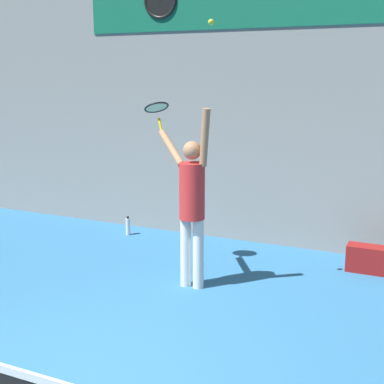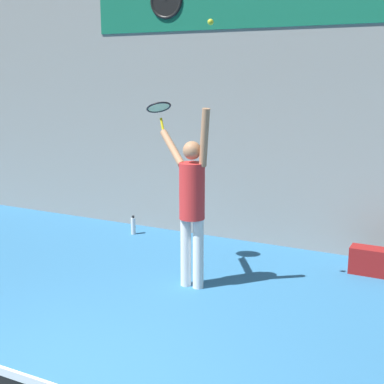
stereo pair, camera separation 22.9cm
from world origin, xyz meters
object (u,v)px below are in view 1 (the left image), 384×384
object	(u,v)px
tennis_ball	(211,22)
equipment_bag	(372,259)
water_bottle	(128,226)
scoreboard_clock	(160,0)
tennis_racket	(157,109)
tennis_player	(192,199)

from	to	relation	value
tennis_ball	equipment_bag	bearing A→B (deg)	41.77
tennis_ball	water_bottle	world-z (taller)	tennis_ball
scoreboard_clock	tennis_ball	xyz separation A→B (m)	(1.72, -2.06, -0.56)
tennis_racket	tennis_ball	xyz separation A→B (m)	(0.97, -0.53, 0.97)
scoreboard_clock	water_bottle	distance (m)	3.56
scoreboard_clock	water_bottle	world-z (taller)	scoreboard_clock
scoreboard_clock	equipment_bag	world-z (taller)	scoreboard_clock
tennis_ball	water_bottle	distance (m)	3.97
water_bottle	tennis_player	bearing A→B (deg)	-39.63
tennis_racket	equipment_bag	size ratio (longest dim) A/B	0.69
tennis_player	tennis_ball	bearing A→B (deg)	-16.22
tennis_ball	equipment_bag	size ratio (longest dim) A/B	0.10
equipment_bag	tennis_ball	bearing A→B (deg)	-138.23
tennis_player	water_bottle	bearing A→B (deg)	140.37
water_bottle	equipment_bag	bearing A→B (deg)	-1.64
water_bottle	equipment_bag	world-z (taller)	equipment_bag
scoreboard_clock	equipment_bag	xyz separation A→B (m)	(3.39, -0.57, -3.48)
tennis_player	tennis_racket	bearing A→B (deg)	147.02
tennis_racket	water_bottle	size ratio (longest dim) A/B	1.41
tennis_player	tennis_ball	distance (m)	2.01
tennis_racket	water_bottle	bearing A→B (deg)	136.84
tennis_racket	equipment_bag	distance (m)	3.42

